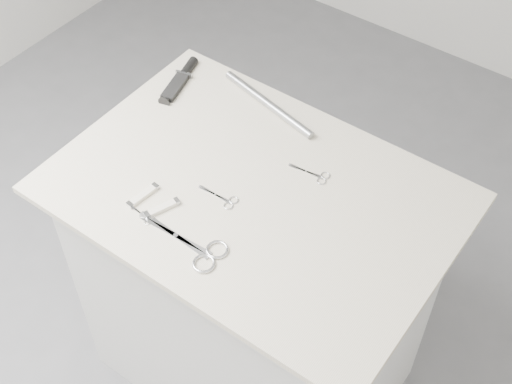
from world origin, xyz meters
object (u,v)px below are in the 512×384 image
Objects in this scene: tiny_scissors at (145,217)px; large_shears at (198,249)px; embroidery_scissors_b at (315,175)px; pocket_knife_b at (143,195)px; metal_rail at (268,104)px; embroidery_scissors_a at (224,199)px; plinth at (254,294)px; sheathed_knife at (182,78)px; pocket_knife_a at (162,208)px.

large_shears is at bearing 5.81° from tiny_scissors.
large_shears is at bearing -111.52° from embroidery_scissors_b.
metal_rail reaches higher than pocket_knife_b.
embroidery_scissors_a is (-0.05, 0.16, -0.00)m from large_shears.
large_shears is 2.45× the size of pocket_knife_b.
plinth is at bearing -61.22° from metal_rail.
plinth is 0.48m from embroidery_scissors_a.
sheathed_knife is 0.28m from metal_rail.
metal_rail is at bearing 22.31° from pocket_knife_a.
large_shears is 2.15× the size of embroidery_scissors_b.
embroidery_scissors_b is 0.53m from sheathed_knife.
pocket_knife_a is (-0.15, 0.04, 0.00)m from large_shears.
plinth is at bearing -132.58° from sheathed_knife.
metal_rail reaches higher than tiny_scissors.
plinth is 2.63× the size of metal_rail.
pocket_knife_b is 0.46m from metal_rail.
large_shears reaches higher than embroidery_scissors_a.
sheathed_knife is at bearing 55.86° from pocket_knife_a.
plinth is at bearing 56.34° from embroidery_scissors_a.
metal_rail is at bearing 118.78° from plinth.
tiny_scissors is 0.76× the size of pocket_knife_b.
embroidery_scissors_b is at bearing -37.70° from pocket_knife_b.
pocket_knife_a is (-0.14, -0.18, 0.48)m from plinth.
pocket_knife_a reaches higher than plinth.
sheathed_knife is (-0.52, 0.09, 0.01)m from embroidery_scissors_b.
plinth is at bearing 60.22° from tiny_scissors.
embroidery_scissors_a is at bearing 106.56° from large_shears.
pocket_knife_a is 0.97× the size of pocket_knife_b.
tiny_scissors is at bearing -132.86° from embroidery_scissors_b.
pocket_knife_a is at bearing -89.09° from metal_rail.
metal_rail is (-0.25, 0.14, 0.01)m from embroidery_scissors_b.
pocket_knife_b is (-0.07, 0.00, 0.00)m from pocket_knife_a.
plinth is at bearing -42.76° from pocket_knife_b.
embroidery_scissors_a is (-0.04, -0.07, 0.47)m from plinth.
tiny_scissors is (-0.12, -0.16, -0.00)m from embroidery_scissors_a.
large_shears is 0.16m from embroidery_scissors_a.
metal_rail is (-0.11, 0.35, 0.01)m from embroidery_scissors_a.
tiny_scissors is 0.22× the size of metal_rail.
embroidery_scissors_b is at bearing 54.01° from plinth.
pocket_knife_a is 0.07m from pocket_knife_b.
sheathed_knife is (-0.43, 0.45, 0.00)m from large_shears.
pocket_knife_a reaches higher than large_shears.
plinth is at bearing -132.92° from embroidery_scissors_b.
metal_rail is at bearing 94.86° from tiny_scissors.
pocket_knife_b is at bearing -139.49° from plinth.
metal_rail reaches higher than plinth.
large_shears is 2.54× the size of pocket_knife_a.
metal_rail is at bearing 143.30° from embroidery_scissors_b.
embroidery_scissors_a is 1.48× the size of tiny_scissors.
tiny_scissors is at bearing -164.62° from sheathed_knife.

